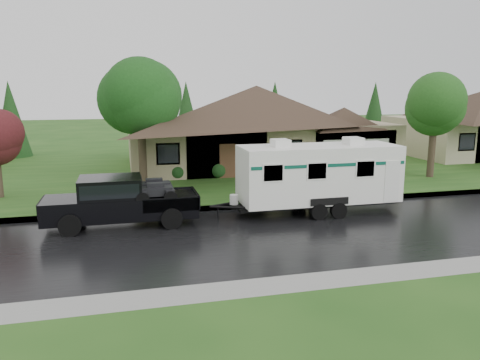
# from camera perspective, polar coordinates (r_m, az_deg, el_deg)

# --- Properties ---
(ground) EXTENTS (140.00, 140.00, 0.00)m
(ground) POSITION_cam_1_polar(r_m,az_deg,el_deg) (20.80, 7.21, -4.55)
(ground) COLOR #234F18
(ground) RESTS_ON ground
(road) EXTENTS (140.00, 8.00, 0.01)m
(road) POSITION_cam_1_polar(r_m,az_deg,el_deg) (19.03, 9.38, -6.10)
(road) COLOR black
(road) RESTS_ON ground
(curb) EXTENTS (140.00, 0.50, 0.15)m
(curb) POSITION_cam_1_polar(r_m,az_deg,el_deg) (22.82, 5.19, -2.89)
(curb) COLOR gray
(curb) RESTS_ON ground
(lawn) EXTENTS (140.00, 26.00, 0.15)m
(lawn) POSITION_cam_1_polar(r_m,az_deg,el_deg) (34.88, -1.65, 2.08)
(lawn) COLOR #234F18
(lawn) RESTS_ON ground
(house_main) EXTENTS (19.44, 10.80, 6.90)m
(house_main) POSITION_cam_1_polar(r_m,az_deg,el_deg) (33.93, 2.56, 7.79)
(house_main) COLOR tan
(house_main) RESTS_ON lawn
(tree_left_green) EXTENTS (4.19, 4.19, 6.94)m
(tree_left_green) POSITION_cam_1_polar(r_m,az_deg,el_deg) (26.93, -12.06, 9.59)
(tree_left_green) COLOR #382B1E
(tree_left_green) RESTS_ON lawn
(tree_right_green) EXTENTS (3.84, 3.84, 6.35)m
(tree_right_green) POSITION_cam_1_polar(r_m,az_deg,el_deg) (31.02, 22.71, 8.40)
(tree_right_green) COLOR #382B1E
(tree_right_green) RESTS_ON lawn
(shrub_row) EXTENTS (13.60, 1.00, 1.00)m
(shrub_row) POSITION_cam_1_polar(r_m,az_deg,el_deg) (29.87, 4.43, 1.62)
(shrub_row) COLOR #143814
(shrub_row) RESTS_ON lawn
(pickup_truck) EXTENTS (6.14, 2.33, 2.05)m
(pickup_truck) POSITION_cam_1_polar(r_m,az_deg,el_deg) (19.83, -14.60, -2.33)
(pickup_truck) COLOR black
(pickup_truck) RESTS_ON ground
(travel_trailer) EXTENTS (7.58, 2.66, 3.40)m
(travel_trailer) POSITION_cam_1_polar(r_m,az_deg,el_deg) (21.42, 9.57, 0.80)
(travel_trailer) COLOR white
(travel_trailer) RESTS_ON ground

